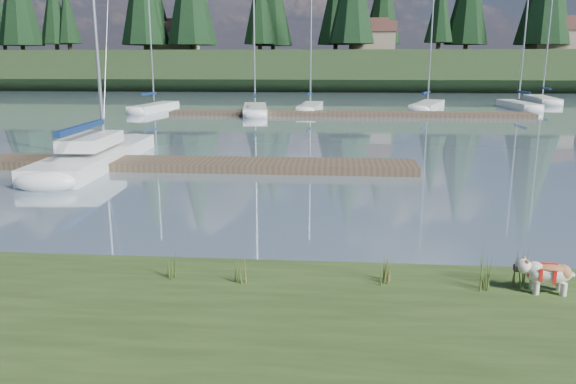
{
  "coord_description": "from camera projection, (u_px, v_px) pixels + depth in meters",
  "views": [
    {
      "loc": [
        1.04,
        -11.12,
        3.88
      ],
      "look_at": [
        0.15,
        -0.5,
        1.39
      ],
      "focal_mm": 35.0,
      "sensor_mm": 36.0,
      "label": 1
    }
  ],
  "objects": [
    {
      "name": "house_2",
      "position": [
        555.0,
        35.0,
        74.6
      ],
      "size": [
        6.3,
        5.3,
        4.65
      ],
      "color": "gray",
      "rests_on": "ridge"
    },
    {
      "name": "weed_2",
      "position": [
        483.0,
        270.0,
        8.83
      ],
      "size": [
        0.17,
        0.14,
        0.78
      ],
      "color": "#475B23",
      "rests_on": "bank"
    },
    {
      "name": "conifer_3",
      "position": [
        260.0,
        4.0,
        79.76
      ],
      "size": [
        4.84,
        4.84,
        12.25
      ],
      "color": "#382619",
      "rests_on": "ridge"
    },
    {
      "name": "ridge",
      "position": [
        329.0,
        71.0,
        82.02
      ],
      "size": [
        200.0,
        20.0,
        5.0
      ],
      "primitive_type": "cube",
      "color": "#1F3118",
      "rests_on": "ground"
    },
    {
      "name": "weed_0",
      "position": [
        241.0,
        271.0,
        9.13
      ],
      "size": [
        0.17,
        0.14,
        0.49
      ],
      "color": "#475B23",
      "rests_on": "bank"
    },
    {
      "name": "dock_near",
      "position": [
        198.0,
        164.0,
        20.78
      ],
      "size": [
        16.0,
        2.0,
        0.3
      ],
      "primitive_type": "cube",
      "color": "#4C3D2C",
      "rests_on": "ground"
    },
    {
      "name": "sailboat_bg_3",
      "position": [
        429.0,
        105.0,
        46.95
      ],
      "size": [
        4.24,
        8.61,
        12.45
      ],
      "rotation": [
        0.0,
        0.0,
        1.25
      ],
      "color": "white",
      "rests_on": "ground"
    },
    {
      "name": "sailboat_bg_2",
      "position": [
        311.0,
        106.0,
        45.13
      ],
      "size": [
        1.89,
        7.22,
        10.82
      ],
      "rotation": [
        0.0,
        0.0,
        1.5
      ],
      "color": "white",
      "rests_on": "ground"
    },
    {
      "name": "weed_3",
      "position": [
        170.0,
        267.0,
        9.3
      ],
      "size": [
        0.17,
        0.14,
        0.5
      ],
      "color": "#475B23",
      "rests_on": "bank"
    },
    {
      "name": "conifer_1",
      "position": [
        54.0,
        9.0,
        81.33
      ],
      "size": [
        4.4,
        4.4,
        11.3
      ],
      "color": "#382619",
      "rests_on": "ridge"
    },
    {
      "name": "ground",
      "position": [
        321.0,
        116.0,
        40.86
      ],
      "size": [
        200.0,
        200.0,
        0.0
      ],
      "primitive_type": "plane",
      "color": "gray",
      "rests_on": "ground"
    },
    {
      "name": "dock_far",
      "position": [
        348.0,
        114.0,
        40.67
      ],
      "size": [
        26.0,
        2.2,
        0.3
      ],
      "primitive_type": "cube",
      "color": "#4C3D2C",
      "rests_on": "ground"
    },
    {
      "name": "weed_5",
      "position": [
        521.0,
        270.0,
        8.92
      ],
      "size": [
        0.17,
        0.14,
        0.7
      ],
      "color": "#475B23",
      "rests_on": "bank"
    },
    {
      "name": "conifer_5",
      "position": [
        440.0,
        8.0,
        75.99
      ],
      "size": [
        3.96,
        3.96,
        10.35
      ],
      "color": "#382619",
      "rests_on": "ridge"
    },
    {
      "name": "weed_1",
      "position": [
        385.0,
        268.0,
        9.26
      ],
      "size": [
        0.17,
        0.14,
        0.48
      ],
      "color": "#475B23",
      "rests_on": "bank"
    },
    {
      "name": "house_0",
      "position": [
        174.0,
        36.0,
        79.8
      ],
      "size": [
        6.3,
        5.3,
        4.65
      ],
      "color": "gray",
      "rests_on": "ridge"
    },
    {
      "name": "sailboat_bg_4",
      "position": [
        515.0,
        104.0,
        47.42
      ],
      "size": [
        1.9,
        7.67,
        11.24
      ],
      "rotation": [
        0.0,
        0.0,
        1.62
      ],
      "color": "white",
      "rests_on": "ground"
    },
    {
      "name": "house_1",
      "position": [
        372.0,
        36.0,
        78.49
      ],
      "size": [
        6.3,
        5.3,
        4.65
      ],
      "color": "gray",
      "rests_on": "ridge"
    },
    {
      "name": "sailboat_bg_5",
      "position": [
        540.0,
        99.0,
        54.06
      ],
      "size": [
        2.62,
        8.96,
        12.52
      ],
      "rotation": [
        0.0,
        0.0,
        1.47
      ],
      "color": "white",
      "rests_on": "ground"
    },
    {
      "name": "bulldog",
      "position": [
        547.0,
        272.0,
        8.72
      ],
      "size": [
        0.89,
        0.41,
        0.53
      ],
      "rotation": [
        0.0,
        0.0,
        3.09
      ],
      "color": "silver",
      "rests_on": "bank"
    },
    {
      "name": "sailboat_bg_0",
      "position": [
        158.0,
        106.0,
        45.14
      ],
      "size": [
        2.36,
        7.57,
        10.85
      ],
      "rotation": [
        0.0,
        0.0,
        1.45
      ],
      "color": "white",
      "rests_on": "ground"
    },
    {
      "name": "sailboat_bg_1",
      "position": [
        255.0,
        108.0,
        43.28
      ],
      "size": [
        2.83,
        8.61,
        12.56
      ],
      "rotation": [
        0.0,
        0.0,
        1.71
      ],
      "color": "white",
      "rests_on": "ground"
    },
    {
      "name": "sailboat_main",
      "position": [
        104.0,
        150.0,
        22.41
      ],
      "size": [
        2.54,
        10.3,
        14.54
      ],
      "rotation": [
        0.0,
        0.0,
        1.62
      ],
      "color": "white",
      "rests_on": "ground"
    },
    {
      "name": "mud_lip",
      "position": [
        275.0,
        276.0,
        10.19
      ],
      "size": [
        60.0,
        0.5,
        0.14
      ],
      "primitive_type": "cube",
      "color": "#33281C",
      "rests_on": "ground"
    },
    {
      "name": "weed_4",
      "position": [
        383.0,
        274.0,
        9.05
      ],
      "size": [
        0.17,
        0.14,
        0.45
      ],
      "color": "#475B23",
      "rests_on": "bank"
    }
  ]
}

